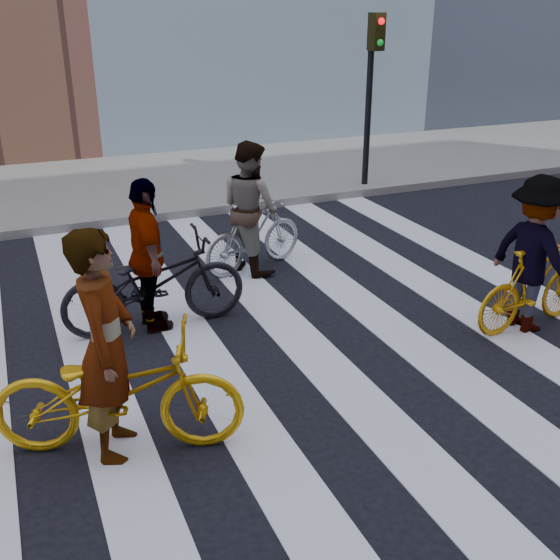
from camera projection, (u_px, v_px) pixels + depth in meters
ground at (258, 355)px, 6.96m from camera, size 100.00×100.00×0.00m
sidewalk_far at (124, 185)px, 13.29m from camera, size 100.00×5.00×0.15m
zebra_crosswalk at (258, 354)px, 6.95m from camera, size 8.25×10.00×0.01m
traffic_signal at (372, 73)px, 12.19m from camera, size 0.22×0.42×3.33m
bike_yellow_left at (118, 392)px, 5.30m from camera, size 2.16×1.36×1.07m
bike_silver_mid at (254, 235)px, 9.05m from camera, size 1.72×0.96×0.99m
bike_yellow_right at (533, 287)px, 7.39m from camera, size 1.66×0.61×0.97m
bike_dark_rear at (154, 283)px, 7.35m from camera, size 2.09×0.75×1.09m
rider_left at (106, 346)px, 5.11m from camera, size 0.68×0.82×1.94m
rider_mid at (250, 207)px, 8.88m from camera, size 0.92×1.05×1.81m
rider_right at (535, 255)px, 7.22m from camera, size 0.76×1.20×1.78m
rider_rear at (148, 256)px, 7.21m from camera, size 0.44×1.03×1.75m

